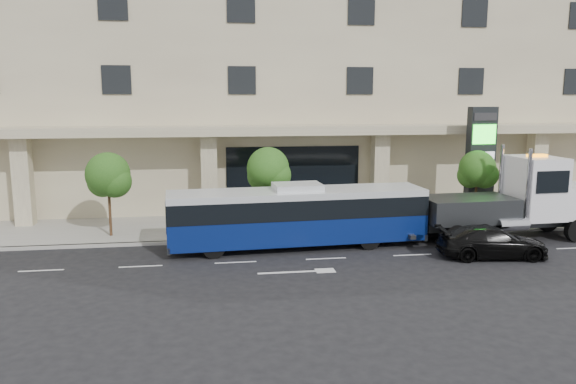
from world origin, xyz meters
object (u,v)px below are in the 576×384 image
Objects in this scene: tow_truck at (517,201)px; black_sedan at (492,242)px; city_bus at (297,215)px; signage_pylon at (480,164)px.

tow_truck reaches higher than black_sedan.
signage_pylon is at bearing 15.06° from city_bus.
black_sedan is at bearing -117.46° from signage_pylon.
tow_truck is at bearing -92.32° from signage_pylon.
signage_pylon reaches higher than black_sedan.
city_bus is at bearing 77.88° from black_sedan.
black_sedan is (-2.81, -2.91, -1.22)m from tow_truck.
city_bus is 8.85m from black_sedan.
city_bus is at bearing 177.20° from tow_truck.
tow_truck is 4.23m from black_sedan.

